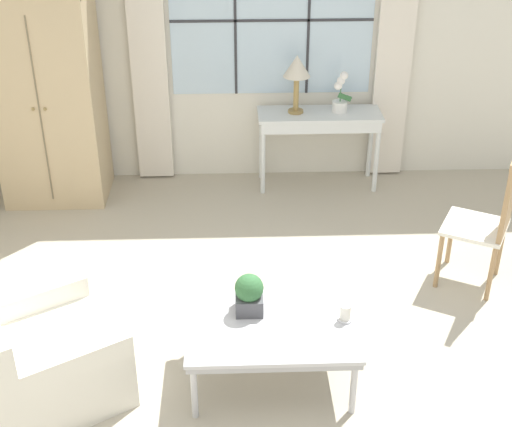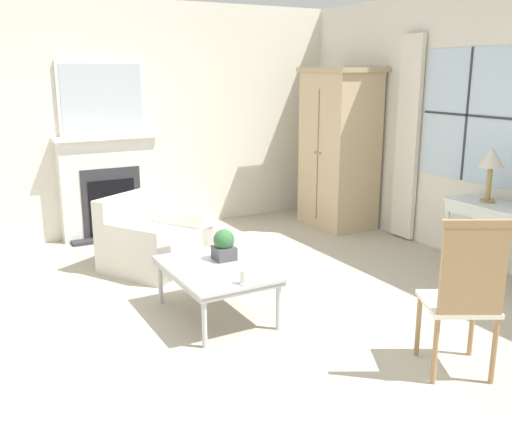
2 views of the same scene
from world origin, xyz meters
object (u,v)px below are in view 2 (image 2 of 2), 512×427
object	(u,v)px
coffee_table	(216,272)
potted_plant_small	(224,245)
table_lamp	(491,160)
armchair_upholstered	(153,243)
console_table	(505,216)
side_chair_wooden	(465,290)
pillar_candle	(244,278)
fireplace	(109,179)
armoire	(339,148)

from	to	relation	value
coffee_table	potted_plant_small	bearing A→B (deg)	133.26
table_lamp	armchair_upholstered	world-z (taller)	table_lamp
console_table	armchair_upholstered	bearing A→B (deg)	-125.99
armchair_upholstered	potted_plant_small	bearing A→B (deg)	8.46
side_chair_wooden	coffee_table	world-z (taller)	side_chair_wooden
console_table	pillar_candle	xyz separation A→B (m)	(-0.14, -2.70, -0.17)
table_lamp	potted_plant_small	xyz separation A→B (m)	(-0.51, -2.59, -0.59)
pillar_candle	console_table	bearing A→B (deg)	86.97
console_table	table_lamp	world-z (taller)	table_lamp
console_table	potted_plant_small	world-z (taller)	console_table
fireplace	armchair_upholstered	bearing A→B (deg)	3.29
armchair_upholstered	pillar_candle	distance (m)	1.88
armoire	table_lamp	bearing A→B (deg)	3.24
potted_plant_small	fireplace	bearing A→B (deg)	-174.16
armoire	console_table	bearing A→B (deg)	2.61
side_chair_wooden	console_table	bearing A→B (deg)	121.57
fireplace	table_lamp	size ratio (longest dim) A/B	3.88
side_chair_wooden	potted_plant_small	bearing A→B (deg)	-154.64
armoire	side_chair_wooden	distance (m)	3.88
coffee_table	table_lamp	bearing A→B (deg)	82.23
armoire	table_lamp	world-z (taller)	armoire
console_table	pillar_candle	size ratio (longest dim) A/B	9.36
armchair_upholstered	table_lamp	bearing A→B (deg)	57.26
potted_plant_small	pillar_candle	world-z (taller)	potted_plant_small
side_chair_wooden	pillar_candle	xyz separation A→B (m)	(-1.21, -0.97, -0.14)
fireplace	console_table	bearing A→B (deg)	40.43
armchair_upholstered	fireplace	bearing A→B (deg)	-176.71
side_chair_wooden	pillar_candle	world-z (taller)	side_chair_wooden
fireplace	console_table	xyz separation A→B (m)	(3.34, 2.85, -0.06)
table_lamp	potted_plant_small	bearing A→B (deg)	-101.02
console_table	armchair_upholstered	world-z (taller)	armchair_upholstered
fireplace	coffee_table	world-z (taller)	fireplace
fireplace	table_lamp	bearing A→B (deg)	42.51
table_lamp	coffee_table	xyz separation A→B (m)	(-0.37, -2.74, -0.76)
table_lamp	side_chair_wooden	size ratio (longest dim) A/B	0.49
table_lamp	coffee_table	world-z (taller)	table_lamp
side_chair_wooden	table_lamp	bearing A→B (deg)	126.37
armoire	coffee_table	distance (m)	3.25
coffee_table	armoire	bearing A→B (deg)	125.20
armoire	pillar_candle	size ratio (longest dim) A/B	16.49
console_table	side_chair_wooden	distance (m)	2.03
coffee_table	potted_plant_small	xyz separation A→B (m)	(-0.13, 0.14, 0.17)
armoire	potted_plant_small	size ratio (longest dim) A/B	7.65
coffee_table	console_table	bearing A→B (deg)	77.67
fireplace	side_chair_wooden	distance (m)	4.55
coffee_table	potted_plant_small	size ratio (longest dim) A/B	3.94
side_chair_wooden	potted_plant_small	world-z (taller)	side_chair_wooden
armoire	side_chair_wooden	world-z (taller)	armoire
fireplace	armoire	size ratio (longest dim) A/B	1.04
console_table	fireplace	bearing A→B (deg)	-139.57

